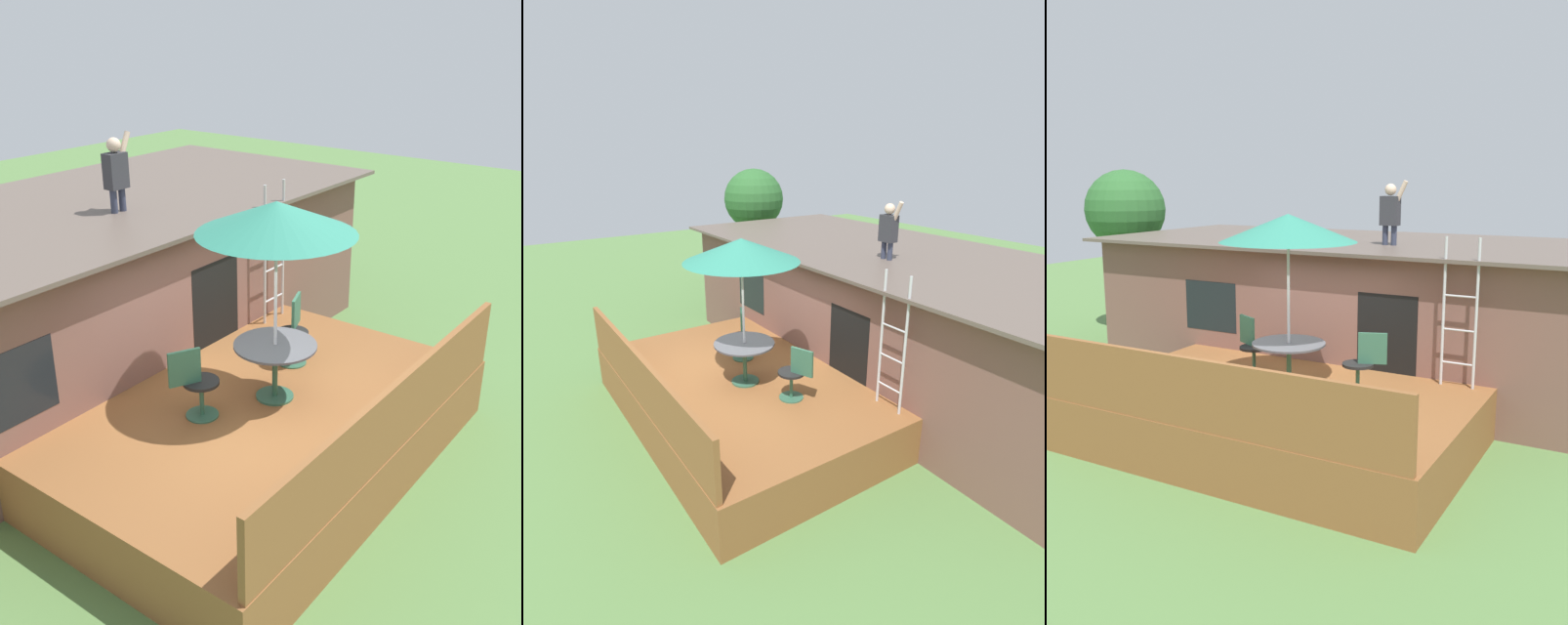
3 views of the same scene
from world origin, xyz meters
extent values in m
plane|color=#567F42|center=(0.00, 0.00, 0.00)|extent=(40.00, 40.00, 0.00)
cube|color=brown|center=(0.00, 3.60, 1.31)|extent=(10.00, 4.00, 2.61)
cube|color=#66564C|center=(0.00, 3.60, 2.64)|extent=(10.50, 4.50, 0.06)
cube|color=black|center=(-2.39, 1.61, 1.55)|extent=(1.10, 0.03, 0.90)
cube|color=black|center=(1.02, 1.61, 1.05)|extent=(1.00, 0.03, 2.00)
cube|color=brown|center=(0.00, 0.00, 0.40)|extent=(5.53, 3.69, 0.80)
cube|color=brown|center=(0.00, -1.80, 1.25)|extent=(5.43, 0.08, 0.90)
cylinder|color=#33664C|center=(0.20, -0.04, 0.82)|extent=(0.48, 0.48, 0.03)
cylinder|color=#33664C|center=(0.20, -0.04, 1.17)|extent=(0.07, 0.07, 0.71)
cylinder|color=#4C4C51|center=(0.20, -0.04, 1.53)|extent=(1.04, 1.04, 0.03)
cylinder|color=silver|center=(0.20, -0.04, 2.00)|extent=(0.04, 0.04, 2.40)
cone|color=#338C72|center=(0.20, -0.04, 3.15)|extent=(1.90, 1.90, 0.38)
cylinder|color=silver|center=(1.97, 1.42, 1.90)|extent=(0.04, 0.04, 2.20)
cylinder|color=silver|center=(2.45, 1.42, 1.90)|extent=(0.04, 0.04, 2.20)
cylinder|color=silver|center=(2.21, 1.42, 1.15)|extent=(0.48, 0.03, 0.03)
cylinder|color=silver|center=(2.21, 1.42, 1.65)|extent=(0.48, 0.03, 0.03)
cylinder|color=silver|center=(2.21, 1.42, 2.15)|extent=(0.48, 0.03, 0.03)
cylinder|color=silver|center=(2.21, 1.42, 2.65)|extent=(0.48, 0.03, 0.03)
cylinder|color=#33384C|center=(0.42, 2.93, 2.84)|extent=(0.10, 0.10, 0.34)
cylinder|color=#33384C|center=(0.58, 2.93, 2.84)|extent=(0.10, 0.10, 0.34)
cube|color=#333338|center=(0.50, 2.93, 3.26)|extent=(0.32, 0.20, 0.50)
sphere|color=beige|center=(0.50, 2.93, 3.62)|extent=(0.20, 0.20, 0.20)
cylinder|color=beige|center=(0.68, 2.93, 3.56)|extent=(0.26, 0.08, 0.44)
cylinder|color=#33664C|center=(-0.68, 0.40, 0.81)|extent=(0.40, 0.40, 0.02)
cylinder|color=#33664C|center=(-0.68, 0.40, 1.03)|extent=(0.06, 0.06, 0.44)
cylinder|color=black|center=(-0.68, 0.40, 1.26)|extent=(0.44, 0.44, 0.04)
cube|color=#33664C|center=(-0.86, 0.49, 1.50)|extent=(0.37, 0.22, 0.44)
cylinder|color=#33664C|center=(1.11, 0.31, 0.81)|extent=(0.40, 0.40, 0.02)
cylinder|color=#33664C|center=(1.11, 0.31, 1.03)|extent=(0.06, 0.06, 0.44)
cylinder|color=black|center=(1.11, 0.31, 1.26)|extent=(0.44, 0.44, 0.04)
cube|color=#33664C|center=(1.30, 0.38, 1.50)|extent=(0.39, 0.18, 0.44)
camera|label=1|loc=(-6.04, -4.46, 5.27)|focal=39.70mm
camera|label=2|loc=(6.76, -3.62, 4.71)|focal=27.17mm
camera|label=3|loc=(4.76, -7.82, 3.80)|focal=37.99mm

